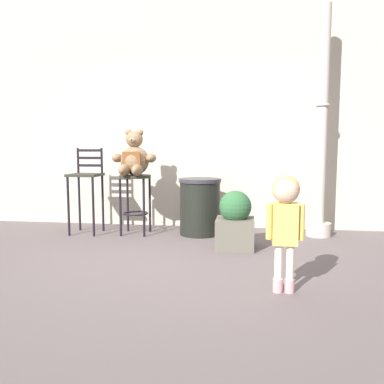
{
  "coord_description": "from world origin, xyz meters",
  "views": [
    {
      "loc": [
        0.85,
        -3.97,
        1.17
      ],
      "look_at": [
        0.25,
        0.29,
        0.69
      ],
      "focal_mm": 36.56,
      "sensor_mm": 36.0,
      "label": 1
    }
  ],
  "objects_px": {
    "trash_bin": "(200,206)",
    "teddy_bear": "(134,159)",
    "child_walking": "(285,208)",
    "lamppost": "(321,146)",
    "bar_stool_with_teddy": "(135,191)",
    "planter_with_shrub": "(235,222)",
    "bar_chair_empty": "(86,182)"
  },
  "relations": [
    {
      "from": "trash_bin",
      "to": "bar_chair_empty",
      "type": "xyz_separation_m",
      "value": [
        -1.57,
        -0.12,
        0.33
      ]
    },
    {
      "from": "bar_stool_with_teddy",
      "to": "teddy_bear",
      "type": "relative_size",
      "value": 1.32
    },
    {
      "from": "teddy_bear",
      "to": "bar_stool_with_teddy",
      "type": "bearing_deg",
      "value": 90.0
    },
    {
      "from": "bar_chair_empty",
      "to": "planter_with_shrub",
      "type": "height_order",
      "value": "bar_chair_empty"
    },
    {
      "from": "child_walking",
      "to": "planter_with_shrub",
      "type": "distance_m",
      "value": 1.5
    },
    {
      "from": "lamppost",
      "to": "bar_chair_empty",
      "type": "distance_m",
      "value": 3.22
    },
    {
      "from": "child_walking",
      "to": "lamppost",
      "type": "distance_m",
      "value": 2.35
    },
    {
      "from": "bar_stool_with_teddy",
      "to": "planter_with_shrub",
      "type": "height_order",
      "value": "bar_stool_with_teddy"
    },
    {
      "from": "child_walking",
      "to": "lamppost",
      "type": "xyz_separation_m",
      "value": [
        0.66,
        2.2,
        0.51
      ]
    },
    {
      "from": "bar_stool_with_teddy",
      "to": "trash_bin",
      "type": "distance_m",
      "value": 0.91
    },
    {
      "from": "child_walking",
      "to": "lamppost",
      "type": "relative_size",
      "value": 0.32
    },
    {
      "from": "child_walking",
      "to": "bar_chair_empty",
      "type": "xyz_separation_m",
      "value": [
        -2.51,
        1.95,
        0.02
      ]
    },
    {
      "from": "trash_bin",
      "to": "planter_with_shrub",
      "type": "height_order",
      "value": "trash_bin"
    },
    {
      "from": "bar_stool_with_teddy",
      "to": "trash_bin",
      "type": "relative_size",
      "value": 1.06
    },
    {
      "from": "bar_stool_with_teddy",
      "to": "child_walking",
      "type": "height_order",
      "value": "child_walking"
    },
    {
      "from": "teddy_bear",
      "to": "trash_bin",
      "type": "height_order",
      "value": "teddy_bear"
    },
    {
      "from": "teddy_bear",
      "to": "planter_with_shrub",
      "type": "distance_m",
      "value": 1.66
    },
    {
      "from": "bar_stool_with_teddy",
      "to": "teddy_bear",
      "type": "height_order",
      "value": "teddy_bear"
    },
    {
      "from": "teddy_bear",
      "to": "trash_bin",
      "type": "distance_m",
      "value": 1.1
    },
    {
      "from": "lamppost",
      "to": "bar_chair_empty",
      "type": "xyz_separation_m",
      "value": [
        -3.17,
        -0.25,
        -0.48
      ]
    },
    {
      "from": "trash_bin",
      "to": "bar_stool_with_teddy",
      "type": "bearing_deg",
      "value": -174.01
    },
    {
      "from": "bar_stool_with_teddy",
      "to": "bar_chair_empty",
      "type": "relative_size",
      "value": 0.69
    },
    {
      "from": "teddy_bear",
      "to": "lamppost",
      "type": "xyz_separation_m",
      "value": [
        2.48,
        0.25,
        0.16
      ]
    },
    {
      "from": "child_walking",
      "to": "planter_with_shrub",
      "type": "relative_size",
      "value": 1.4
    },
    {
      "from": "trash_bin",
      "to": "lamppost",
      "type": "bearing_deg",
      "value": 4.35
    },
    {
      "from": "planter_with_shrub",
      "to": "trash_bin",
      "type": "bearing_deg",
      "value": 125.8
    },
    {
      "from": "bar_stool_with_teddy",
      "to": "bar_chair_empty",
      "type": "bearing_deg",
      "value": -177.32
    },
    {
      "from": "bar_stool_with_teddy",
      "to": "planter_with_shrub",
      "type": "bearing_deg",
      "value": -23.53
    },
    {
      "from": "planter_with_shrub",
      "to": "bar_stool_with_teddy",
      "type": "bearing_deg",
      "value": 156.47
    },
    {
      "from": "trash_bin",
      "to": "teddy_bear",
      "type": "bearing_deg",
      "value": -171.98
    },
    {
      "from": "bar_chair_empty",
      "to": "planter_with_shrub",
      "type": "bearing_deg",
      "value": -15.38
    },
    {
      "from": "child_walking",
      "to": "trash_bin",
      "type": "height_order",
      "value": "child_walking"
    }
  ]
}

